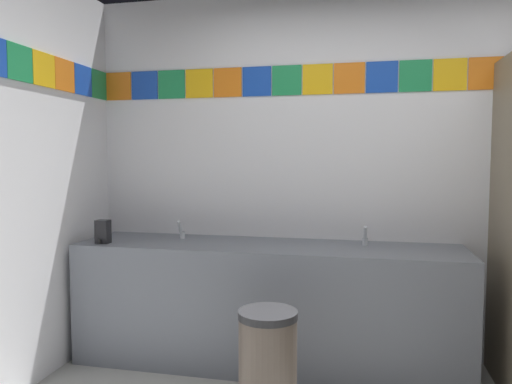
{
  "coord_description": "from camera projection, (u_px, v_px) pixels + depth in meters",
  "views": [
    {
      "loc": [
        -0.12,
        -1.83,
        1.41
      ],
      "look_at": [
        -0.75,
        1.02,
        1.2
      ],
      "focal_mm": 33.72,
      "sensor_mm": 36.0,
      "label": 1
    }
  ],
  "objects": [
    {
      "name": "vanity_counter",
      "position": [
        267.0,
        303.0,
        3.27
      ],
      "size": [
        2.59,
        0.61,
        0.82
      ],
      "color": "slate",
      "rests_on": "ground_plane"
    },
    {
      "name": "trash_bin",
      "position": [
        268.0,
        366.0,
        2.56
      ],
      "size": [
        0.32,
        0.32,
        0.6
      ],
      "color": "brown",
      "rests_on": "ground_plane"
    },
    {
      "name": "soap_dispenser",
      "position": [
        103.0,
        232.0,
        3.29
      ],
      "size": [
        0.09,
        0.09,
        0.16
      ],
      "color": "black",
      "rests_on": "vanity_counter"
    },
    {
      "name": "wall_back",
      "position": [
        380.0,
        173.0,
        3.38
      ],
      "size": [
        4.17,
        0.09,
        2.59
      ],
      "color": "silver",
      "rests_on": "ground_plane"
    },
    {
      "name": "faucet_right",
      "position": [
        365.0,
        238.0,
        3.18
      ],
      "size": [
        0.04,
        0.1,
        0.14
      ],
      "color": "silver",
      "rests_on": "vanity_counter"
    },
    {
      "name": "faucet_left",
      "position": [
        181.0,
        232.0,
        3.46
      ],
      "size": [
        0.04,
        0.1,
        0.14
      ],
      "color": "silver",
      "rests_on": "vanity_counter"
    }
  ]
}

